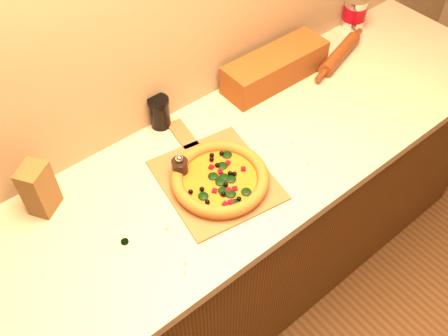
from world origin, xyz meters
The scene contains 11 objects.
cabinet centered at (0.00, 1.43, 0.43)m, with size 2.80×0.65×0.86m, color #40280D.
countertop centered at (0.00, 1.43, 0.88)m, with size 2.84×0.68×0.04m, color #BEAE94.
pizza_peel centered at (0.05, 1.40, 0.90)m, with size 0.40×0.54×0.01m.
pizza centered at (0.05, 1.37, 0.93)m, with size 0.32×0.32×0.05m.
bottle_cap centered at (-0.31, 1.37, 0.90)m, with size 0.02×0.02×0.01m, color black.
pepper_grinder centered at (-0.03, 1.48, 0.94)m, with size 0.05×0.05×0.10m.
rolling_pin centered at (0.86, 1.58, 0.93)m, with size 0.40×0.14×0.06m.
coffee_canister centered at (1.08, 1.71, 0.97)m, with size 0.10×0.10×0.14m.
bread_bag centered at (0.56, 1.65, 0.96)m, with size 0.45×0.14×0.12m, color #642D13.
paper_bag centered at (-0.43, 1.65, 0.99)m, with size 0.09×0.07×0.18m, color brown.
dark_jar centered at (0.06, 1.72, 0.96)m, with size 0.08×0.08×0.12m.
Camera 1 is at (-0.60, 0.55, 2.17)m, focal length 40.00 mm.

